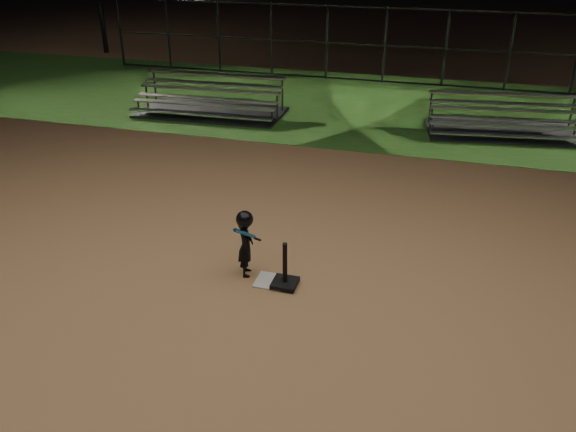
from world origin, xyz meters
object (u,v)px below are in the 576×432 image
object	(u,v)px
batting_tee	(285,277)
bleacher_left	(210,107)
bleacher_right	(502,127)
child_batter	(245,241)
home_plate	(270,281)

from	to	relation	value
batting_tee	bleacher_left	size ratio (longest dim) A/B	0.17
batting_tee	bleacher_right	world-z (taller)	bleacher_right
bleacher_left	bleacher_right	xyz separation A→B (m)	(8.02, 0.39, -0.02)
batting_tee	bleacher_left	bearing A→B (deg)	119.58
batting_tee	child_batter	world-z (taller)	child_batter
batting_tee	child_batter	size ratio (longest dim) A/B	0.65
child_batter	bleacher_left	world-z (taller)	child_batter
bleacher_left	home_plate	bearing A→B (deg)	-63.34
child_batter	bleacher_right	size ratio (longest dim) A/B	0.27
home_plate	bleacher_left	xyz separation A→B (m)	(-4.30, 7.96, 0.20)
home_plate	bleacher_right	xyz separation A→B (m)	(3.72, 8.35, 0.18)
home_plate	bleacher_left	distance (m)	9.04
home_plate	bleacher_right	size ratio (longest dim) A/B	0.11
batting_tee	child_batter	distance (m)	0.82
home_plate	bleacher_left	bearing A→B (deg)	118.36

